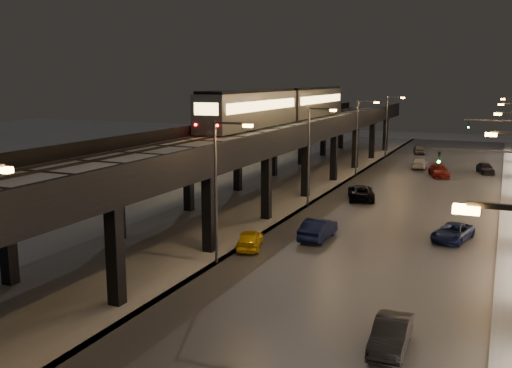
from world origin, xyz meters
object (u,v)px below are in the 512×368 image
(car_taxi, at_px, (250,240))
(car_onc_silver, at_px, (391,336))
(car_mid_silver, at_px, (361,193))
(car_onc_white, at_px, (439,171))
(car_near_white, at_px, (318,230))
(car_onc_red, at_px, (485,168))
(car_onc_dark, at_px, (452,233))
(car_far_white, at_px, (419,149))
(subway_train, at_px, (285,105))
(car_mid_dark, at_px, (420,164))

(car_taxi, xyz_separation_m, car_onc_silver, (11.62, -11.06, 0.01))
(car_mid_silver, xyz_separation_m, car_onc_white, (5.42, 16.66, -0.02))
(car_near_white, distance_m, car_onc_red, 37.66)
(car_onc_dark, bearing_deg, car_near_white, -145.25)
(car_near_white, xyz_separation_m, car_far_white, (-0.15, 52.31, -0.06))
(car_mid_silver, distance_m, car_onc_silver, 31.23)
(car_near_white, bearing_deg, car_onc_red, -104.29)
(car_near_white, distance_m, car_onc_white, 31.96)
(car_onc_red, bearing_deg, car_taxi, -125.59)
(car_near_white, xyz_separation_m, car_onc_red, (9.98, 36.31, -0.10))
(car_taxi, distance_m, car_onc_dark, 14.65)
(car_onc_silver, bearing_deg, subway_train, 115.29)
(car_far_white, bearing_deg, car_taxi, 75.88)
(subway_train, bearing_deg, car_onc_dark, -45.16)
(car_mid_dark, relative_size, car_far_white, 1.09)
(subway_train, distance_m, car_mid_silver, 17.02)
(car_far_white, height_order, car_onc_red, car_far_white)
(car_onc_silver, distance_m, car_onc_dark, 18.66)
(car_taxi, distance_m, car_onc_white, 36.68)
(car_mid_silver, relative_size, car_onc_white, 1.07)
(subway_train, distance_m, car_taxi, 30.92)
(car_near_white, relative_size, car_onc_red, 1.19)
(car_onc_silver, relative_size, car_onc_red, 1.05)
(car_onc_silver, height_order, car_onc_white, car_onc_white)
(car_taxi, distance_m, car_mid_silver, 19.26)
(car_onc_silver, height_order, car_onc_dark, car_onc_silver)
(car_mid_dark, relative_size, car_onc_white, 0.95)
(car_onc_silver, xyz_separation_m, car_onc_red, (1.93, 51.47, -0.01))
(subway_train, height_order, car_onc_red, subway_train)
(car_mid_dark, xyz_separation_m, car_onc_red, (7.96, -0.81, 0.01))
(subway_train, bearing_deg, car_onc_red, 28.03)
(car_mid_dark, distance_m, car_far_white, 15.34)
(car_onc_white, distance_m, car_onc_red, 6.88)
(car_far_white, bearing_deg, car_onc_red, 111.70)
(car_mid_dark, relative_size, car_onc_silver, 1.10)
(car_onc_white, bearing_deg, car_onc_silver, -103.32)
(car_taxi, xyz_separation_m, car_onc_white, (8.58, 35.66, 0.03))
(car_mid_dark, relative_size, car_onc_red, 1.16)
(car_taxi, height_order, car_far_white, car_far_white)
(car_onc_silver, bearing_deg, car_onc_dark, 85.67)
(car_far_white, distance_m, car_onc_white, 21.38)
(subway_train, distance_m, car_far_white, 31.15)
(car_near_white, relative_size, car_onc_silver, 1.13)
(subway_train, xyz_separation_m, car_onc_red, (22.01, 11.72, -7.85))
(subway_train, relative_size, car_onc_red, 9.97)
(car_mid_silver, height_order, car_onc_red, car_mid_silver)
(car_far_white, distance_m, car_onc_red, 18.94)
(car_mid_dark, height_order, car_onc_silver, car_onc_silver)
(car_onc_white, bearing_deg, car_taxi, -120.57)
(car_near_white, bearing_deg, car_onc_white, -97.94)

